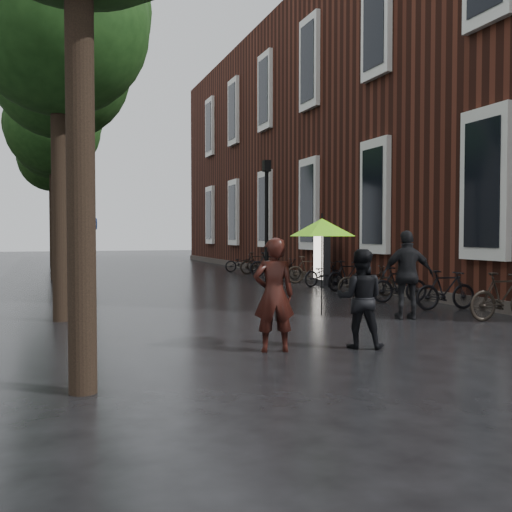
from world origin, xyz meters
name	(u,v)px	position (x,y,z in m)	size (l,w,h in m)	color
ground	(432,385)	(0.00, 0.00, 0.00)	(120.00, 120.00, 0.00)	black
brick_building	(371,147)	(10.47, 19.46, 5.99)	(10.20, 33.20, 12.00)	#38160F
street_trees	(56,103)	(-3.99, 15.91, 6.34)	(4.33, 34.03, 8.91)	black
person_burgundy	(274,295)	(-1.07, 2.53, 0.88)	(0.64, 0.42, 1.76)	black
person_black	(360,299)	(0.34, 2.36, 0.79)	(0.77, 0.60, 1.58)	black
lime_umbrella	(322,227)	(-0.32, 2.40, 1.92)	(1.09, 1.09, 1.60)	black
pedestrian_walking	(408,275)	(2.89, 4.87, 0.95)	(1.11, 0.46, 1.90)	black
parked_bicycles	(320,273)	(4.60, 12.74, 0.47)	(2.09, 17.59, 1.04)	black
ad_lightbox	(322,259)	(4.88, 13.23, 0.94)	(0.29, 1.24, 1.86)	black
lamp_post	(267,214)	(1.61, 10.05, 2.38)	(0.20, 0.20, 3.92)	black
cycle_sign	(95,240)	(-2.62, 17.39, 1.60)	(0.13, 0.44, 2.42)	#262628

